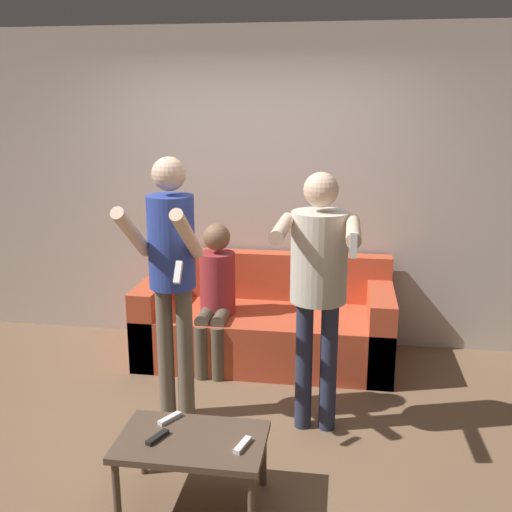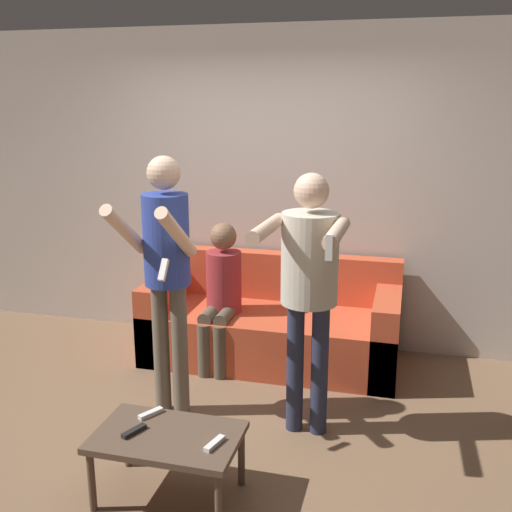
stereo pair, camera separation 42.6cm
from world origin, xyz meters
name	(u,v)px [view 1 (the left image)]	position (x,y,z in m)	size (l,w,h in m)	color
ground_plane	(218,438)	(0.00, 0.00, 0.00)	(14.00, 14.00, 0.00)	brown
wall_back	(258,190)	(0.00, 1.73, 1.35)	(6.40, 0.06, 2.70)	beige
couch	(266,325)	(0.14, 1.27, 0.29)	(2.05, 0.86, 0.83)	#C64C2D
person_standing_left	(171,263)	(-0.33, 0.21, 1.10)	(0.42, 0.65, 1.77)	#6B6051
person_standing_right	(319,272)	(0.61, 0.21, 1.08)	(0.47, 0.82, 1.69)	#282D47
person_seated	(216,290)	(-0.24, 1.07, 0.64)	(0.28, 0.52, 1.16)	brown
coffee_table	(192,446)	(0.00, -0.63, 0.34)	(0.78, 0.49, 0.38)	brown
remote_near	(243,445)	(0.28, -0.67, 0.39)	(0.08, 0.15, 0.02)	white
remote_mid	(157,437)	(-0.17, -0.67, 0.39)	(0.09, 0.15, 0.02)	black
remote_far	(170,418)	(-0.17, -0.47, 0.39)	(0.11, 0.15, 0.02)	white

